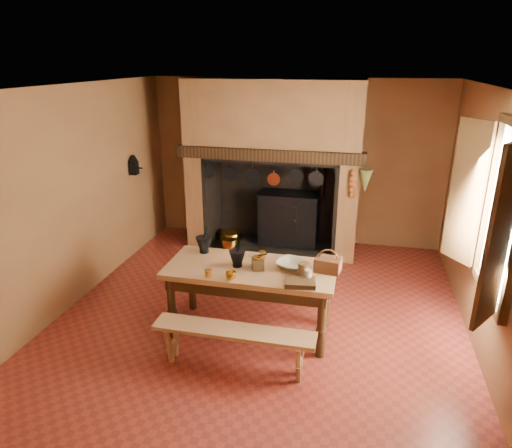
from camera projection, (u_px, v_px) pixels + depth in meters
The scene contains 28 objects.
floor at pixel (261, 316), 5.82m from camera, with size 5.50×5.50×0.00m, color maroon.
ceiling at pixel (262, 87), 4.85m from camera, with size 5.50×5.50×0.00m, color silver.
back_wall at pixel (296, 162), 7.85m from camera, with size 5.00×0.02×2.80m, color olive.
wall_left at pixel (72, 198), 5.87m from camera, with size 0.02×5.50×2.80m, color olive.
wall_right at pixel (492, 229), 4.80m from camera, with size 0.02×5.50×2.80m, color olive.
wall_front at pixel (165, 350), 2.82m from camera, with size 5.00×0.02×2.80m, color olive.
chimney_breast at pixel (274, 142), 7.37m from camera, with size 2.95×0.96×2.80m.
iron_range at pixel (289, 218), 7.90m from camera, with size 1.12×0.55×1.60m.
hearth_pans at pixel (230, 239), 8.04m from camera, with size 0.51×0.62×0.20m.
hanging_pans at pixel (265, 177), 7.08m from camera, with size 1.92×0.29×0.27m.
onion_string at pixel (353, 184), 6.78m from camera, with size 0.12×0.10×0.46m, color #A04F1D, non-canonical shape.
herb_bunch at pixel (365, 181), 6.73m from camera, with size 0.20×0.20×0.35m, color #586630.
window at pixel (491, 213), 4.37m from camera, with size 0.39×1.75×1.76m.
wall_coffee_mill at pixel (134, 164), 7.23m from camera, with size 0.23×0.16×0.31m.
work_table at pixel (251, 277), 5.27m from camera, with size 1.94×0.86×0.84m.
bench_front at pixel (234, 339), 4.72m from camera, with size 1.70×0.30×0.48m.
bench_back at pixel (264, 277), 6.09m from camera, with size 1.62×0.28×0.46m.
mortar_large at pixel (204, 244), 5.58m from camera, with size 0.20×0.20×0.34m.
mortar_small at pixel (237, 258), 5.21m from camera, with size 0.19×0.19×0.32m.
coffee_grinder at pixel (258, 263), 5.15m from camera, with size 0.19×0.17×0.20m.
brass_mug_a at pixel (208, 273), 4.98m from camera, with size 0.08×0.08×0.08m, color gold.
brass_mug_b at pixel (262, 255), 5.43m from camera, with size 0.08×0.08×0.09m, color gold.
mixing_bowl at pixel (292, 265), 5.19m from camera, with size 0.34×0.34×0.08m, color #BEBA92.
stoneware_crock at pixel (304, 269), 4.99m from camera, with size 0.12×0.12×0.16m, color #4F341D.
glass_jar at pixel (308, 276), 4.87m from camera, with size 0.08×0.08×0.14m, color beige.
wicker_basket at pixel (328, 264), 5.10m from camera, with size 0.31×0.24×0.27m.
wooden_tray at pixel (300, 283), 4.80m from camera, with size 0.32×0.23×0.06m, color #362211.
brass_cup at pixel (231, 276), 4.92m from camera, with size 0.12×0.12×0.09m, color gold.
Camera 1 is at (1.09, -4.94, 3.10)m, focal length 32.00 mm.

